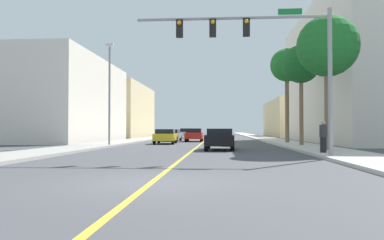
% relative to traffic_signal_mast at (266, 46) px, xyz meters
% --- Properties ---
extents(ground, '(192.00, 192.00, 0.00)m').
position_rel_traffic_signal_mast_xyz_m(ground, '(-3.87, 33.82, -5.23)').
color(ground, '#47474C').
extents(sidewalk_left, '(3.31, 168.00, 0.15)m').
position_rel_traffic_signal_mast_xyz_m(sidewalk_left, '(-11.92, 33.82, -5.15)').
color(sidewalk_left, '#9E9B93').
rests_on(sidewalk_left, ground).
extents(sidewalk_right, '(3.31, 168.00, 0.15)m').
position_rel_traffic_signal_mast_xyz_m(sidewalk_right, '(4.18, 33.82, -5.15)').
color(sidewalk_right, beige).
rests_on(sidewalk_right, ground).
extents(lane_marking_center, '(0.16, 144.00, 0.01)m').
position_rel_traffic_signal_mast_xyz_m(lane_marking_center, '(-3.87, 33.82, -5.22)').
color(lane_marking_center, yellow).
rests_on(lane_marking_center, ground).
extents(building_left_near, '(13.92, 20.06, 9.12)m').
position_rel_traffic_signal_mast_xyz_m(building_left_near, '(-21.92, 23.67, -0.66)').
color(building_left_near, silver).
rests_on(building_left_near, ground).
extents(building_left_far, '(13.60, 20.13, 8.84)m').
position_rel_traffic_signal_mast_xyz_m(building_left_far, '(-21.76, 46.38, -0.81)').
color(building_left_far, beige).
rests_on(building_left_far, ground).
extents(building_right_near, '(15.41, 27.36, 14.18)m').
position_rel_traffic_signal_mast_xyz_m(building_right_near, '(14.93, 23.45, 1.86)').
color(building_right_near, silver).
rests_on(building_right_near, ground).
extents(building_right_far, '(13.48, 22.56, 6.59)m').
position_rel_traffic_signal_mast_xyz_m(building_right_far, '(13.96, 53.67, -1.93)').
color(building_right_far, beige).
rests_on(building_right_far, ground).
extents(traffic_signal_mast, '(9.07, 0.36, 6.81)m').
position_rel_traffic_signal_mast_xyz_m(traffic_signal_mast, '(0.00, 0.00, 0.00)').
color(traffic_signal_mast, gray).
rests_on(traffic_signal_mast, sidewalk_right).
extents(street_lamp, '(0.56, 0.28, 7.94)m').
position_rel_traffic_signal_mast_xyz_m(street_lamp, '(-10.76, 11.44, -0.68)').
color(street_lamp, gray).
rests_on(street_lamp, sidewalk_left).
extents(palm_near, '(3.63, 3.63, 7.95)m').
position_rel_traffic_signal_mast_xyz_m(palm_near, '(4.24, 5.12, 0.99)').
color(palm_near, brown).
rests_on(palm_near, sidewalk_right).
extents(palm_mid, '(2.91, 2.91, 7.65)m').
position_rel_traffic_signal_mast_xyz_m(palm_mid, '(4.08, 11.73, 1.04)').
color(palm_mid, brown).
rests_on(palm_mid, sidewalk_right).
extents(palm_far, '(3.10, 3.10, 8.79)m').
position_rel_traffic_signal_mast_xyz_m(palm_far, '(4.16, 18.35, 2.04)').
color(palm_far, brown).
rests_on(palm_far, sidewalk_right).
extents(car_silver, '(2.06, 4.40, 1.48)m').
position_rel_traffic_signal_mast_xyz_m(car_silver, '(-7.24, 39.79, -4.47)').
color(car_silver, '#BCBCC1').
rests_on(car_silver, ground).
extents(car_yellow, '(2.03, 4.54, 1.36)m').
position_rel_traffic_signal_mast_xyz_m(car_yellow, '(-7.15, 17.25, -4.50)').
color(car_yellow, gold).
rests_on(car_yellow, ground).
extents(car_red, '(1.89, 4.27, 1.44)m').
position_rel_traffic_signal_mast_xyz_m(car_red, '(-4.95, 24.05, -4.48)').
color(car_red, red).
rests_on(car_red, ground).
extents(car_black, '(1.92, 4.38, 1.40)m').
position_rel_traffic_signal_mast_xyz_m(car_black, '(-2.14, 7.26, -4.49)').
color(car_black, black).
rests_on(car_black, ground).
extents(car_gray, '(1.96, 4.17, 1.33)m').
position_rel_traffic_signal_mast_xyz_m(car_gray, '(-7.57, 25.11, -4.52)').
color(car_gray, slate).
rests_on(car_gray, ground).
extents(pedestrian, '(0.38, 0.38, 1.65)m').
position_rel_traffic_signal_mast_xyz_m(pedestrian, '(3.21, 2.35, -4.26)').
color(pedestrian, black).
rests_on(pedestrian, sidewalk_right).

